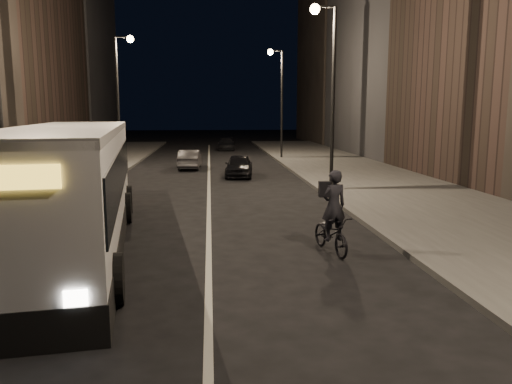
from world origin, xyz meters
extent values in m
plane|color=black|center=(0.00, 0.00, 0.00)|extent=(180.00, 180.00, 0.00)
cube|color=#3E3E3B|center=(8.50, 14.00, 0.08)|extent=(7.00, 70.00, 0.16)
cube|color=#3E3E3B|center=(-8.50, 14.00, 0.08)|extent=(7.00, 70.00, 0.16)
cube|color=black|center=(16.00, 27.50, 10.50)|extent=(8.00, 61.00, 21.00)
cylinder|color=black|center=(5.60, 12.00, 4.16)|extent=(0.16, 0.16, 8.00)
cube|color=black|center=(5.15, 12.00, 8.16)|extent=(0.90, 0.08, 0.08)
sphere|color=#FFD18C|center=(4.70, 12.00, 8.06)|extent=(0.44, 0.44, 0.44)
cylinder|color=black|center=(5.60, 28.00, 4.16)|extent=(0.16, 0.16, 8.00)
cube|color=black|center=(5.15, 28.00, 8.16)|extent=(0.90, 0.08, 0.08)
sphere|color=#FFD18C|center=(4.70, 28.00, 8.06)|extent=(0.44, 0.44, 0.44)
cylinder|color=black|center=(-5.60, 22.00, 4.16)|extent=(0.16, 0.16, 8.00)
cube|color=black|center=(-5.15, 22.00, 8.16)|extent=(0.90, 0.08, 0.08)
sphere|color=#FFD18C|center=(-4.70, 22.00, 8.06)|extent=(0.44, 0.44, 0.44)
cube|color=silver|center=(-3.60, 3.13, 1.62)|extent=(4.10, 12.39, 3.24)
cube|color=black|center=(-3.60, 3.13, 2.08)|extent=(4.13, 12.00, 1.17)
cube|color=silver|center=(-3.60, 3.13, 3.19)|extent=(4.12, 12.40, 0.18)
cube|color=gold|center=(-2.81, -2.90, 2.74)|extent=(1.42, 0.31, 0.35)
cylinder|color=black|center=(-1.79, -0.93, 0.51)|extent=(0.48, 1.05, 1.01)
cylinder|color=black|center=(-5.36, 6.78, 0.51)|extent=(0.48, 1.05, 1.01)
cylinder|color=black|center=(-2.85, 7.11, 0.51)|extent=(0.48, 1.05, 1.01)
imported|color=black|center=(3.20, 2.22, 0.50)|extent=(1.04, 2.01, 1.01)
imported|color=black|center=(3.20, 2.02, 1.29)|extent=(0.74, 0.57, 1.84)
imported|color=black|center=(1.70, 17.83, 0.63)|extent=(1.83, 3.82, 1.26)
imported|color=#303032|center=(-1.22, 22.09, 0.61)|extent=(1.45, 3.78, 1.23)
imported|color=black|center=(1.68, 37.75, 0.58)|extent=(1.85, 4.07, 1.16)
camera|label=1|loc=(0.07, -10.26, 3.67)|focal=35.00mm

